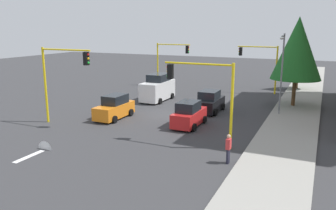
% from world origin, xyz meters
% --- Properties ---
extents(ground_plane, '(120.00, 120.00, 0.00)m').
position_xyz_m(ground_plane, '(0.00, 0.00, 0.00)').
color(ground_plane, '#353538').
extents(sidewalk_kerb, '(80.00, 4.00, 0.15)m').
position_xyz_m(sidewalk_kerb, '(-5.00, 10.50, 0.07)').
color(sidewalk_kerb, gray).
rests_on(sidewalk_kerb, ground).
extents(lane_arrow_near, '(2.40, 1.10, 1.10)m').
position_xyz_m(lane_arrow_near, '(11.51, -3.00, 0.01)').
color(lane_arrow_near, silver).
rests_on(lane_arrow_near, ground).
extents(traffic_signal_far_left, '(0.36, 4.59, 5.47)m').
position_xyz_m(traffic_signal_far_left, '(-14.00, 5.66, 3.88)').
color(traffic_signal_far_left, yellow).
rests_on(traffic_signal_far_left, ground).
extents(traffic_signal_far_right, '(0.36, 4.59, 5.51)m').
position_xyz_m(traffic_signal_far_right, '(-14.00, -5.67, 3.91)').
color(traffic_signal_far_right, yellow).
rests_on(traffic_signal_far_right, ground).
extents(traffic_signal_near_right, '(0.36, 4.59, 6.00)m').
position_xyz_m(traffic_signal_near_right, '(6.00, -5.75, 4.23)').
color(traffic_signal_near_right, yellow).
rests_on(traffic_signal_near_right, ground).
extents(traffic_signal_near_left, '(0.36, 4.59, 5.41)m').
position_xyz_m(traffic_signal_near_left, '(6.00, 5.65, 3.84)').
color(traffic_signal_near_left, yellow).
rests_on(traffic_signal_near_left, ground).
extents(street_lamp_curbside, '(2.15, 0.28, 7.00)m').
position_xyz_m(street_lamp_curbside, '(-3.61, 9.20, 4.35)').
color(street_lamp_curbside, slate).
rests_on(street_lamp_curbside, ground).
extents(tree_roadside_mid, '(4.63, 4.63, 8.48)m').
position_xyz_m(tree_roadside_mid, '(-8.00, 10.00, 5.58)').
color(tree_roadside_mid, brown).
rests_on(tree_roadside_mid, ground).
extents(tree_roadside_far, '(3.48, 3.48, 6.32)m').
position_xyz_m(tree_roadside_far, '(-18.00, 9.50, 4.13)').
color(tree_roadside_far, brown).
rests_on(tree_roadside_far, ground).
extents(delivery_van_white, '(4.80, 2.22, 2.77)m').
position_xyz_m(delivery_van_white, '(-5.26, -3.16, 1.28)').
color(delivery_van_white, white).
rests_on(delivery_van_white, ground).
extents(car_orange, '(4.09, 1.93, 1.98)m').
position_xyz_m(car_orange, '(2.72, -3.27, 0.90)').
color(car_orange, orange).
rests_on(car_orange, ground).
extents(car_red, '(3.83, 1.92, 1.98)m').
position_xyz_m(car_red, '(2.34, 3.29, 0.90)').
color(car_red, red).
rests_on(car_red, ground).
extents(car_black, '(3.90, 2.06, 1.98)m').
position_xyz_m(car_black, '(-2.72, 3.32, 0.90)').
color(car_black, black).
rests_on(car_black, ground).
extents(pedestrian_crossing, '(0.40, 0.24, 1.70)m').
position_xyz_m(pedestrian_crossing, '(8.38, 8.00, 0.91)').
color(pedestrian_crossing, '#262638').
rests_on(pedestrian_crossing, ground).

